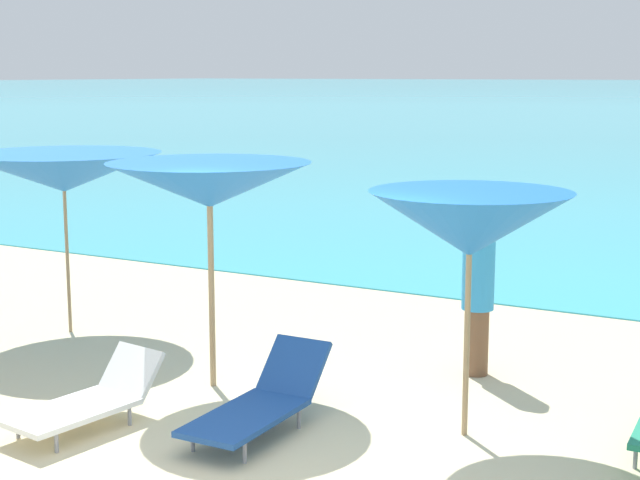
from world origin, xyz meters
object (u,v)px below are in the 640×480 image
at_px(umbrella_3, 63,172).
at_px(beachgoer_2, 478,283).
at_px(umbrella_4, 209,185).
at_px(umbrella_5, 470,224).
at_px(lounge_chair_3, 261,401).
at_px(lounge_chair_6, 88,400).

distance_m(umbrella_3, beachgoer_2, 5.01).
xyz_separation_m(umbrella_4, umbrella_5, (2.67, -0.03, -0.17)).
xyz_separation_m(umbrella_4, lounge_chair_3, (1.09, -0.82, -1.74)).
bearing_deg(umbrella_4, lounge_chair_6, -101.52).
xyz_separation_m(umbrella_3, umbrella_4, (2.69, -0.83, 0.08)).
bearing_deg(lounge_chair_3, umbrella_3, 155.87).
relative_size(umbrella_5, lounge_chair_3, 1.26).
distance_m(lounge_chair_6, beachgoer_2, 4.01).
bearing_deg(umbrella_3, umbrella_5, -9.12).
height_order(lounge_chair_3, lounge_chair_6, lounge_chair_3).
relative_size(umbrella_3, umbrella_4, 1.11).
height_order(umbrella_3, beachgoer_2, umbrella_3).
bearing_deg(beachgoer_2, umbrella_4, 39.89).
bearing_deg(umbrella_5, umbrella_4, 179.29).
bearing_deg(umbrella_3, lounge_chair_3, -23.59).
relative_size(umbrella_4, beachgoer_2, 1.23).
bearing_deg(lounge_chair_6, umbrella_4, 86.87).
height_order(umbrella_5, lounge_chair_6, umbrella_5).
relative_size(umbrella_3, beachgoer_2, 1.36).
distance_m(umbrella_3, umbrella_4, 2.81).
xyz_separation_m(umbrella_3, lounge_chair_3, (3.78, -1.65, -1.65)).
relative_size(umbrella_5, lounge_chair_6, 1.41).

